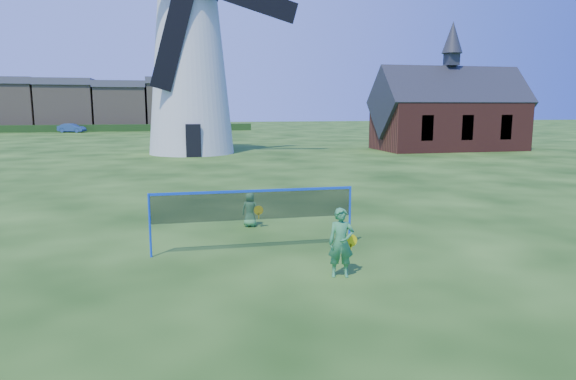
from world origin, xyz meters
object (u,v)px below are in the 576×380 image
(car_right, at_px, (72,128))
(badminton_net, at_px, (254,206))
(chapel, at_px, (449,114))
(player_girl, at_px, (341,243))
(player_boy, at_px, (250,210))
(windmill, at_px, (190,64))
(play_ball, at_px, (342,246))

(car_right, bearing_deg, badminton_net, -144.86)
(badminton_net, bearing_deg, chapel, 52.45)
(player_girl, xyz_separation_m, player_boy, (-1.20, 4.97, -0.22))
(windmill, xyz_separation_m, chapel, (20.99, -1.11, -3.81))
(windmill, xyz_separation_m, car_right, (-15.09, 36.16, -6.11))
(chapel, height_order, player_girl, chapel)
(player_boy, xyz_separation_m, play_ball, (1.87, -3.09, -0.41))
(badminton_net, distance_m, player_girl, 2.80)
(player_girl, relative_size, car_right, 0.39)
(chapel, relative_size, car_right, 3.28)
(player_boy, distance_m, car_right, 63.30)
(play_ball, bearing_deg, car_right, 105.42)
(play_ball, bearing_deg, chapel, 55.94)
(windmill, xyz_separation_m, player_girl, (1.99, -30.09, -5.99))
(chapel, height_order, play_ball, chapel)
(player_girl, distance_m, car_right, 68.42)
(windmill, height_order, player_girl, windmill)
(badminton_net, bearing_deg, play_ball, -11.77)
(chapel, relative_size, player_boy, 11.81)
(car_right, bearing_deg, windmill, -135.92)
(chapel, bearing_deg, badminton_net, -127.55)
(badminton_net, relative_size, car_right, 1.35)
(windmill, xyz_separation_m, badminton_net, (0.50, -27.76, -5.59))
(chapel, relative_size, play_ball, 55.73)
(chapel, height_order, badminton_net, chapel)
(badminton_net, bearing_deg, windmill, 91.04)
(player_girl, bearing_deg, chapel, 69.14)
(chapel, bearing_deg, player_girl, -123.24)
(chapel, xyz_separation_m, play_ball, (-18.32, -27.10, -2.81))
(windmill, bearing_deg, player_boy, -88.19)
(player_boy, bearing_deg, badminton_net, 107.71)
(badminton_net, height_order, car_right, badminton_net)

